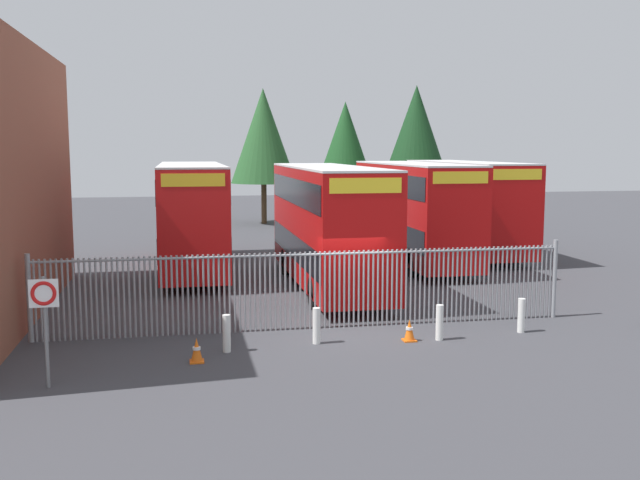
{
  "coord_description": "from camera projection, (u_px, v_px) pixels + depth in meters",
  "views": [
    {
      "loc": [
        -4.54,
        -19.48,
        5.06
      ],
      "look_at": [
        0.0,
        4.0,
        2.0
      ],
      "focal_mm": 40.35,
      "sensor_mm": 36.0,
      "label": 1
    }
  ],
  "objects": [
    {
      "name": "ground_plane",
      "position": [
        301.0,
        278.0,
        28.26
      ],
      "size": [
        100.0,
        100.0,
        0.0
      ],
      "primitive_type": "plane",
      "color": "#3D3D42"
    },
    {
      "name": "palisade_fence",
      "position": [
        310.0,
        288.0,
        20.12
      ],
      "size": [
        15.02,
        0.14,
        2.35
      ],
      "color": "gray",
      "rests_on": "ground"
    },
    {
      "name": "double_decker_bus_near_gate",
      "position": [
        328.0,
        222.0,
        25.96
      ],
      "size": [
        2.54,
        10.81,
        4.42
      ],
      "color": "#B70C0C",
      "rests_on": "ground"
    },
    {
      "name": "double_decker_bus_behind_fence_left",
      "position": [
        413.0,
        209.0,
        31.58
      ],
      "size": [
        2.54,
        10.81,
        4.42
      ],
      "color": "#B70C0C",
      "rests_on": "ground"
    },
    {
      "name": "double_decker_bus_behind_fence_right",
      "position": [
        192.0,
        213.0,
        29.55
      ],
      "size": [
        2.54,
        10.81,
        4.42
      ],
      "color": "red",
      "rests_on": "ground"
    },
    {
      "name": "double_decker_bus_far_back",
      "position": [
        465.0,
        203.0,
        34.72
      ],
      "size": [
        2.54,
        10.81,
        4.42
      ],
      "color": "#B70C0C",
      "rests_on": "ground"
    },
    {
      "name": "bollard_near_left",
      "position": [
        227.0,
        333.0,
        17.9
      ],
      "size": [
        0.2,
        0.2,
        0.95
      ],
      "primitive_type": "cylinder",
      "color": "silver",
      "rests_on": "ground"
    },
    {
      "name": "bollard_center_front",
      "position": [
        316.0,
        326.0,
        18.68
      ],
      "size": [
        0.2,
        0.2,
        0.95
      ],
      "primitive_type": "cylinder",
      "color": "silver",
      "rests_on": "ground"
    },
    {
      "name": "bollard_near_right",
      "position": [
        440.0,
        322.0,
        19.03
      ],
      "size": [
        0.2,
        0.2,
        0.95
      ],
      "primitive_type": "cylinder",
      "color": "silver",
      "rests_on": "ground"
    },
    {
      "name": "bollard_far_right",
      "position": [
        521.0,
        315.0,
        19.82
      ],
      "size": [
        0.2,
        0.2,
        0.95
      ],
      "primitive_type": "cylinder",
      "color": "silver",
      "rests_on": "ground"
    },
    {
      "name": "traffic_cone_by_gate",
      "position": [
        197.0,
        350.0,
        17.07
      ],
      "size": [
        0.34,
        0.34,
        0.59
      ],
      "color": "orange",
      "rests_on": "ground"
    },
    {
      "name": "traffic_cone_mid_forecourt",
      "position": [
        409.0,
        330.0,
        18.95
      ],
      "size": [
        0.34,
        0.34,
        0.59
      ],
      "color": "orange",
      "rests_on": "ground"
    },
    {
      "name": "speed_limit_sign_post",
      "position": [
        44.0,
        306.0,
        15.04
      ],
      "size": [
        0.6,
        0.14,
        2.4
      ],
      "color": "slate",
      "rests_on": "ground"
    },
    {
      "name": "tree_tall_back",
      "position": [
        345.0,
        145.0,
        49.35
      ],
      "size": [
        4.08,
        4.08,
        8.23
      ],
      "color": "#4C3823",
      "rests_on": "ground"
    },
    {
      "name": "tree_short_side",
      "position": [
        263.0,
        136.0,
        47.86
      ],
      "size": [
        4.39,
        4.39,
        9.01
      ],
      "color": "#4C3823",
      "rests_on": "ground"
    },
    {
      "name": "tree_mid_row",
      "position": [
        416.0,
        140.0,
        45.75
      ],
      "size": [
        4.83,
        4.83,
        9.03
      ],
      "color": "#4C3823",
      "rests_on": "ground"
    }
  ]
}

